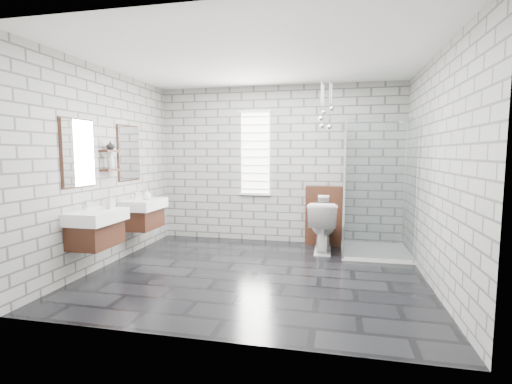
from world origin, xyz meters
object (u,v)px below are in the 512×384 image
(vanity_right, at_px, (141,205))
(toilet, at_px, (322,226))
(vanity_left, at_px, (94,218))
(cistern_panel, at_px, (324,216))
(shower_enclosure, at_px, (369,223))

(vanity_right, height_order, toilet, vanity_right)
(toilet, bearing_deg, vanity_left, 34.23)
(vanity_right, bearing_deg, cistern_panel, 23.55)
(vanity_left, bearing_deg, cistern_panel, 40.55)
(cistern_panel, bearing_deg, vanity_left, -139.45)
(shower_enclosure, bearing_deg, cistern_panel, 143.59)
(shower_enclosure, bearing_deg, vanity_left, -152.17)
(vanity_left, distance_m, vanity_right, 1.14)
(vanity_right, bearing_deg, vanity_left, -90.00)
(shower_enclosure, height_order, toilet, shower_enclosure)
(vanity_right, height_order, cistern_panel, vanity_right)
(vanity_right, relative_size, cistern_panel, 1.57)
(toilet, bearing_deg, cistern_panel, -90.57)
(vanity_left, xyz_separation_m, toilet, (2.71, 1.88, -0.35))
(shower_enclosure, bearing_deg, toilet, 173.34)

